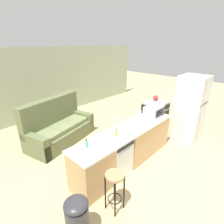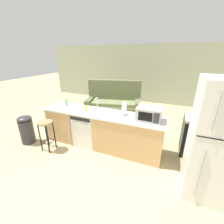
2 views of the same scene
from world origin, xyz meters
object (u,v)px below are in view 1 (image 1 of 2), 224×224
stove_range (155,115)px  kettle (156,98)px  soap_bottle (116,133)px  bar_stool (115,184)px  refrigerator (190,109)px  paper_towel_roll (139,116)px  microwave (154,111)px  couch (58,128)px  dishwasher (115,155)px  trash_bin (77,220)px  dish_soap_bottle (87,144)px

stove_range → kettle: 0.58m
soap_bottle → bar_stool: (-0.72, -0.63, -0.44)m
kettle → refrigerator: bearing=-97.8°
paper_towel_roll → kettle: (1.83, 0.60, -0.05)m
microwave → refrigerator: bearing=-26.6°
soap_bottle → couch: size_ratio=0.08×
kettle → couch: couch is taller
stove_range → refrigerator: bearing=-90.0°
dishwasher → bar_stool: dishwasher is taller
soap_bottle → trash_bin: size_ratio=0.24×
paper_towel_roll → dish_soap_bottle: paper_towel_roll is taller
refrigerator → dish_soap_bottle: (-3.27, 0.66, 0.02)m
stove_range → dish_soap_bottle: size_ratio=5.11×
refrigerator → paper_towel_roll: 1.78m
microwave → bar_stool: 2.36m
dishwasher → kettle: size_ratio=4.10×
stove_range → couch: size_ratio=0.42×
soap_bottle → trash_bin: bearing=-158.3°
dishwasher → stove_range: size_ratio=0.93×
refrigerator → paper_towel_roll: refrigerator is taller
soap_bottle → paper_towel_roll: bearing=6.1°
soap_bottle → couch: 2.24m
soap_bottle → refrigerator: bearing=-11.6°
microwave → paper_towel_roll: (-0.56, 0.08, -0.00)m
refrigerator → microwave: refrigerator is taller
stove_range → refrigerator: 1.21m
dish_soap_bottle → kettle: size_ratio=0.86×
microwave → dish_soap_bottle: 2.18m
dish_soap_bottle → microwave: bearing=-2.9°
microwave → couch: couch is taller
dishwasher → trash_bin: 1.57m
couch → bar_stool: bearing=-101.7°
dish_soap_bottle → couch: size_ratio=0.08×
stove_range → paper_towel_roll: 1.82m
microwave → couch: 2.77m
dishwasher → microwave: bearing=-0.1°
paper_towel_roll → kettle: bearing=18.1°
refrigerator → paper_towel_roll: (-1.66, 0.63, 0.08)m
microwave → kettle: 1.44m
refrigerator → dish_soap_bottle: bearing=168.6°
dishwasher → trash_bin: (-1.45, -0.60, -0.04)m
bar_stool → trash_bin: size_ratio=1.00×
dishwasher → bar_stool: size_ratio=1.14×
dish_soap_bottle → stove_range: bearing=7.7°
refrigerator → kettle: 1.24m
microwave → couch: bearing=127.4°
trash_bin → couch: bearing=64.3°
dish_soap_bottle → couch: couch is taller
stove_range → trash_bin: (-4.05, -1.15, -0.07)m
microwave → soap_bottle: (-1.49, -0.02, -0.07)m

